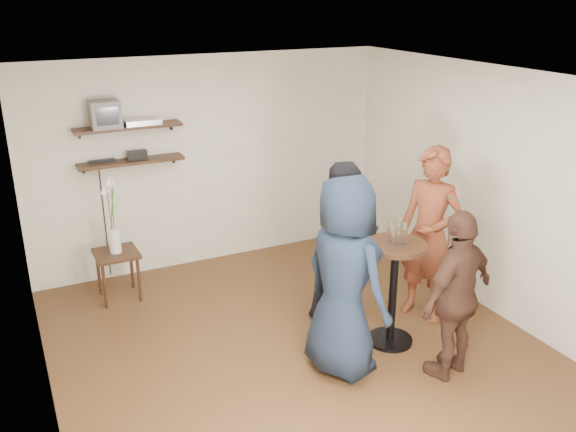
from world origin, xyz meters
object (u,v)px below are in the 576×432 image
object	(u,v)px
person_navy	(345,278)
crt_monitor	(105,114)
person_brown	(457,295)
side_table	(117,260)
radio	(137,155)
dvd_deck	(142,122)
person_dark	(346,241)
person_plaid	(429,235)
drinks_table	(394,280)

from	to	relation	value
person_navy	crt_monitor	bearing A→B (deg)	12.21
person_brown	side_table	bearing A→B (deg)	-64.52
radio	person_brown	distance (m)	3.87
dvd_deck	side_table	world-z (taller)	dvd_deck
crt_monitor	person_dark	distance (m)	2.98
side_table	person_brown	xyz separation A→B (m)	(2.42, -2.79, 0.32)
crt_monitor	person_navy	bearing A→B (deg)	-62.23
side_table	person_plaid	bearing A→B (deg)	-32.50
person_plaid	dvd_deck	bearing A→B (deg)	-158.83
person_dark	side_table	bearing A→B (deg)	135.38
dvd_deck	drinks_table	xyz separation A→B (m)	(1.72, -2.57, -1.22)
drinks_table	person_brown	bearing A→B (deg)	-74.60
person_plaid	person_brown	bearing A→B (deg)	-49.72
dvd_deck	drinks_table	distance (m)	3.32
person_navy	radio	bearing A→B (deg)	6.88
side_table	person_dark	bearing A→B (deg)	-34.22
drinks_table	dvd_deck	bearing A→B (deg)	123.83
person_navy	drinks_table	bearing A→B (deg)	-90.00
person_dark	person_navy	distance (m)	1.03
crt_monitor	drinks_table	world-z (taller)	crt_monitor
radio	person_navy	bearing A→B (deg)	-67.56
crt_monitor	drinks_table	xyz separation A→B (m)	(2.12, -2.57, -1.34)
crt_monitor	person_dark	xyz separation A→B (m)	(2.00, -1.88, -1.17)
side_table	drinks_table	xyz separation A→B (m)	(2.23, -2.12, 0.21)
dvd_deck	person_dark	world-z (taller)	dvd_deck
radio	side_table	bearing A→B (deg)	-133.22
person_plaid	drinks_table	bearing A→B (deg)	-90.00
dvd_deck	person_navy	xyz separation A→B (m)	(1.05, -2.75, -0.97)
crt_monitor	radio	world-z (taller)	crt_monitor
dvd_deck	drinks_table	world-z (taller)	dvd_deck
crt_monitor	radio	size ratio (longest dim) A/B	1.45
drinks_table	crt_monitor	bearing A→B (deg)	129.59
side_table	person_plaid	size ratio (longest dim) A/B	0.30
crt_monitor	person_plaid	distance (m)	3.73
person_navy	person_plaid	bearing A→B (deg)	-85.36
dvd_deck	drinks_table	size ratio (longest dim) A/B	0.38
crt_monitor	dvd_deck	bearing A→B (deg)	0.00
crt_monitor	person_navy	xyz separation A→B (m)	(1.45, -2.75, -1.09)
person_navy	person_brown	bearing A→B (deg)	-135.08
drinks_table	person_dark	xyz separation A→B (m)	(-0.13, 0.69, 0.17)
dvd_deck	side_table	distance (m)	1.58
side_table	person_plaid	xyz separation A→B (m)	(2.86, -1.82, 0.46)
person_plaid	person_dark	world-z (taller)	person_plaid
crt_monitor	person_brown	xyz separation A→B (m)	(2.31, -3.24, -1.23)
drinks_table	person_brown	distance (m)	0.71
person_plaid	person_brown	distance (m)	1.07
radio	person_navy	distance (m)	3.04
person_navy	person_brown	world-z (taller)	person_navy
crt_monitor	drinks_table	distance (m)	3.59
dvd_deck	radio	distance (m)	0.39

